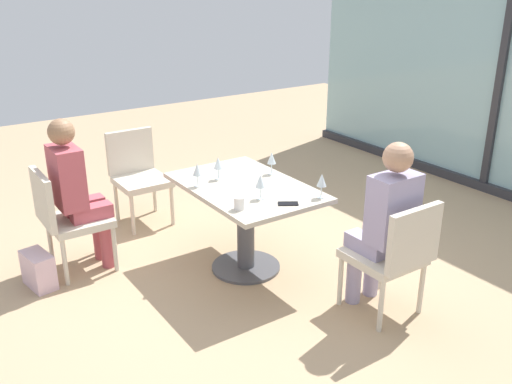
% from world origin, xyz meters
% --- Properties ---
extents(ground_plane, '(12.00, 12.00, 0.00)m').
position_xyz_m(ground_plane, '(0.00, 0.00, 0.00)').
color(ground_plane, tan).
extents(window_wall_backdrop, '(5.39, 0.10, 2.70)m').
position_xyz_m(window_wall_backdrop, '(0.00, 3.20, 1.21)').
color(window_wall_backdrop, '#8FB7BC').
rests_on(window_wall_backdrop, ground_plane).
extents(dining_table_main, '(1.24, 0.81, 0.73)m').
position_xyz_m(dining_table_main, '(0.00, 0.00, 0.53)').
color(dining_table_main, '#BCB29E').
rests_on(dining_table_main, ground_plane).
extents(chair_front_left, '(0.46, 0.50, 0.87)m').
position_xyz_m(chair_front_left, '(-0.76, -1.19, 0.50)').
color(chair_front_left, beige).
rests_on(chair_front_left, ground_plane).
extents(chair_far_right, '(0.50, 0.46, 0.87)m').
position_xyz_m(chair_far_right, '(1.14, 0.47, 0.50)').
color(chair_far_right, beige).
rests_on(chair_far_right, ground_plane).
extents(chair_side_end, '(0.50, 0.46, 0.87)m').
position_xyz_m(chair_side_end, '(-1.41, -0.31, 0.50)').
color(chair_side_end, beige).
rests_on(chair_side_end, ground_plane).
extents(person_front_left, '(0.34, 0.39, 1.26)m').
position_xyz_m(person_front_left, '(-0.76, -1.08, 0.70)').
color(person_front_left, '#B24C56').
rests_on(person_front_left, ground_plane).
extents(person_far_right, '(0.39, 0.34, 1.26)m').
position_xyz_m(person_far_right, '(1.03, 0.47, 0.70)').
color(person_far_right, '#9E93B7').
rests_on(person_far_right, ground_plane).
extents(wine_glass_0, '(0.07, 0.07, 0.18)m').
position_xyz_m(wine_glass_0, '(0.30, -0.07, 0.86)').
color(wine_glass_0, silver).
rests_on(wine_glass_0, dining_table_main).
extents(wine_glass_1, '(0.07, 0.07, 0.18)m').
position_xyz_m(wine_glass_1, '(-0.23, -0.10, 0.86)').
color(wine_glass_1, silver).
rests_on(wine_glass_1, dining_table_main).
extents(wine_glass_2, '(0.07, 0.07, 0.18)m').
position_xyz_m(wine_glass_2, '(-0.18, -0.32, 0.86)').
color(wine_glass_2, silver).
rests_on(wine_glass_2, dining_table_main).
extents(wine_glass_3, '(0.07, 0.07, 0.18)m').
position_xyz_m(wine_glass_3, '(-0.10, 0.32, 0.86)').
color(wine_glass_3, silver).
rests_on(wine_glass_3, dining_table_main).
extents(wine_glass_4, '(0.07, 0.07, 0.18)m').
position_xyz_m(wine_glass_4, '(0.53, 0.32, 0.86)').
color(wine_glass_4, silver).
rests_on(wine_glass_4, dining_table_main).
extents(coffee_cup, '(0.08, 0.08, 0.09)m').
position_xyz_m(coffee_cup, '(0.37, -0.30, 0.78)').
color(coffee_cup, white).
rests_on(coffee_cup, dining_table_main).
extents(cell_phone_on_table, '(0.14, 0.16, 0.01)m').
position_xyz_m(cell_phone_on_table, '(0.50, 0.04, 0.73)').
color(cell_phone_on_table, black).
rests_on(cell_phone_on_table, dining_table_main).
extents(handbag_0, '(0.32, 0.21, 0.28)m').
position_xyz_m(handbag_0, '(-0.66, -1.47, 0.14)').
color(handbag_0, beige).
rests_on(handbag_0, ground_plane).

